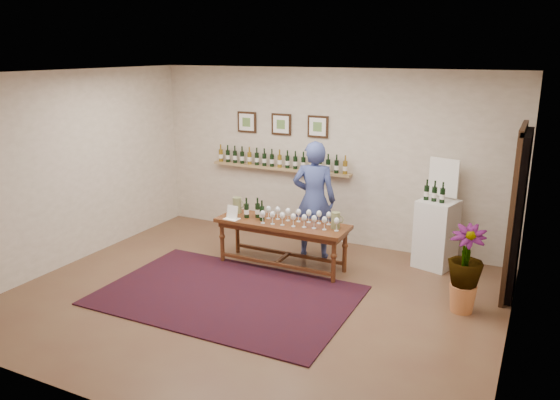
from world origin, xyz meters
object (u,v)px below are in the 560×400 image
at_px(display_pedestal, 436,234).
at_px(person, 314,200).
at_px(tasting_table, 282,229).
at_px(potted_plant, 465,269).

bearing_deg(display_pedestal, person, -166.61).
distance_m(tasting_table, display_pedestal, 2.23).
xyz_separation_m(display_pedestal, potted_plant, (0.58, -1.31, 0.05)).
bearing_deg(person, potted_plant, 143.98).
height_order(potted_plant, person, person).
bearing_deg(tasting_table, person, 67.93).
height_order(display_pedestal, potted_plant, display_pedestal).
distance_m(display_pedestal, person, 1.84).
height_order(display_pedestal, person, person).
bearing_deg(tasting_table, display_pedestal, 27.10).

